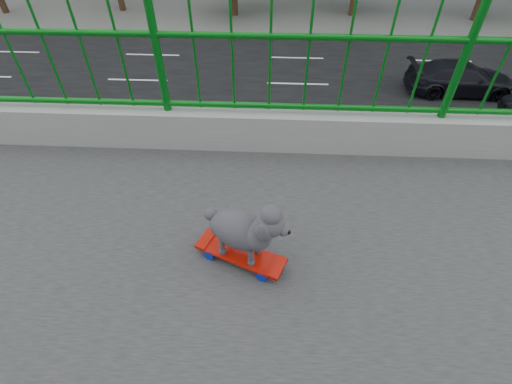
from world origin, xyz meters
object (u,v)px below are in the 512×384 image
(skateboard, at_px, (241,254))
(poodle, at_px, (244,229))
(car_1, at_px, (286,157))
(car_5, at_px, (294,227))
(car_3, at_px, (461,78))

(skateboard, xyz_separation_m, poodle, (0.01, 0.02, 0.23))
(car_1, bearing_deg, car_5, 3.85)
(skateboard, bearing_deg, car_5, -165.97)
(skateboard, distance_m, car_3, 18.81)
(skateboard, relative_size, car_1, 0.11)
(car_3, relative_size, car_5, 1.07)
(poodle, bearing_deg, car_5, -165.72)
(skateboard, height_order, poodle, poodle)
(skateboard, relative_size, car_5, 0.12)
(skateboard, distance_m, poodle, 0.24)
(poodle, distance_m, car_5, 8.73)
(car_5, bearing_deg, car_1, -176.15)
(poodle, bearing_deg, car_1, -161.28)
(poodle, xyz_separation_m, car_3, (-15.33, 8.86, -6.57))
(skateboard, bearing_deg, car_1, -161.43)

